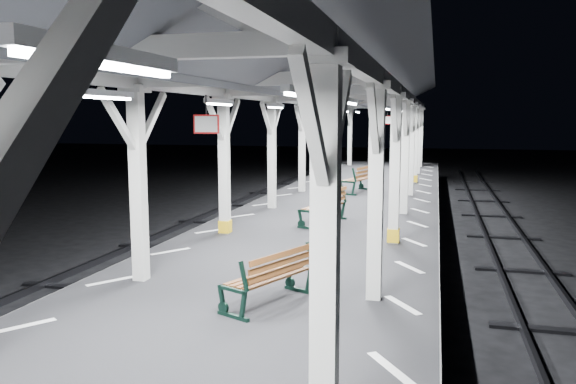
% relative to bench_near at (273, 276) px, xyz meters
% --- Properties ---
extents(ground, '(120.00, 120.00, 0.00)m').
position_rel_bench_near_xyz_m(ground, '(-0.58, 2.69, -1.46)').
color(ground, black).
rests_on(ground, ground).
extents(platform, '(6.00, 50.00, 1.00)m').
position_rel_bench_near_xyz_m(platform, '(-0.58, 2.69, -0.96)').
color(platform, black).
rests_on(platform, ground).
extents(hazard_stripes_left, '(1.00, 48.00, 0.01)m').
position_rel_bench_near_xyz_m(hazard_stripes_left, '(-3.03, 2.69, -0.45)').
color(hazard_stripes_left, silver).
rests_on(hazard_stripes_left, platform).
extents(hazard_stripes_right, '(1.00, 48.00, 0.01)m').
position_rel_bench_near_xyz_m(hazard_stripes_right, '(1.87, 2.69, -0.45)').
color(hazard_stripes_right, silver).
rests_on(hazard_stripes_right, platform).
extents(track_left, '(2.20, 60.00, 0.16)m').
position_rel_bench_near_xyz_m(track_left, '(-5.58, 2.69, -1.38)').
color(track_left, '#2D2D33').
rests_on(track_left, ground).
extents(track_right, '(2.20, 60.00, 0.16)m').
position_rel_bench_near_xyz_m(track_right, '(4.42, 2.69, -1.38)').
color(track_right, '#2D2D33').
rests_on(track_right, ground).
extents(canopy, '(5.40, 49.00, 4.65)m').
position_rel_bench_near_xyz_m(canopy, '(-0.58, 2.67, 3.11)').
color(canopy, beige).
rests_on(canopy, platform).
extents(bench_near, '(1.16, 1.68, 0.86)m').
position_rel_bench_near_xyz_m(bench_near, '(0.00, 0.00, 0.00)').
color(bench_near, black).
rests_on(bench_near, platform).
extents(bench_mid, '(1.03, 1.84, 0.94)m').
position_rel_bench_near_xyz_m(bench_mid, '(-0.45, 6.54, 0.04)').
color(bench_mid, black).
rests_on(bench_mid, platform).
extents(bench_far, '(1.14, 1.96, 1.00)m').
position_rel_bench_near_xyz_m(bench_far, '(-0.41, 12.95, 0.08)').
color(bench_far, black).
rests_on(bench_far, platform).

